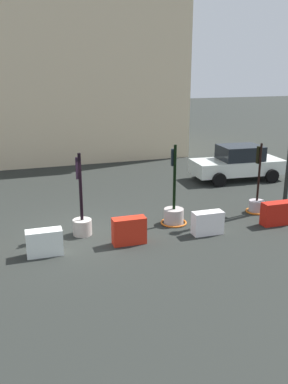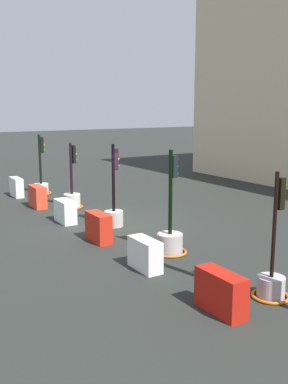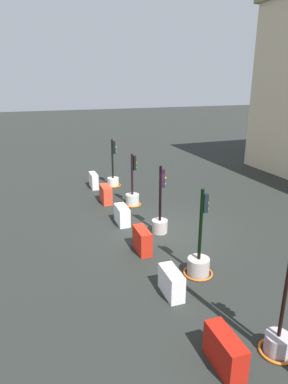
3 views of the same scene
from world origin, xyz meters
name	(u,v)px [view 1 (image 1 of 3)]	position (x,y,z in m)	size (l,w,h in m)	color
ground_plane	(80,233)	(0.00, 0.00, 0.00)	(120.00, 120.00, 0.00)	#262926
traffic_light_2	(82,219)	(0.06, -0.10, 0.56)	(0.64, 0.64, 2.81)	#BBB1A7
traffic_light_3	(174,213)	(3.39, -0.15, 0.42)	(0.96, 0.96, 2.89)	#B4A8A3
traffic_light_4	(257,202)	(6.94, -0.05, 0.43)	(0.82, 0.82, 2.73)	#B2A6AA
construction_barrier_2	(44,243)	(-1.30, -1.31, 0.40)	(1.08, 0.49, 0.79)	white
construction_barrier_3	(129,231)	(1.34, -1.34, 0.44)	(1.08, 0.45, 0.87)	red
construction_barrier_4	(208,223)	(4.09, -1.43, 0.40)	(1.05, 0.46, 0.79)	white
construction_barrier_5	(277,213)	(6.87, -1.43, 0.42)	(1.16, 0.46, 0.83)	red
car_white_van	(238,163)	(8.85, 4.53, 0.85)	(4.67, 2.48, 1.73)	silver
building_main_facade	(33,64)	(0.04, 15.33, 5.70)	(18.33, 10.32, 11.35)	beige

